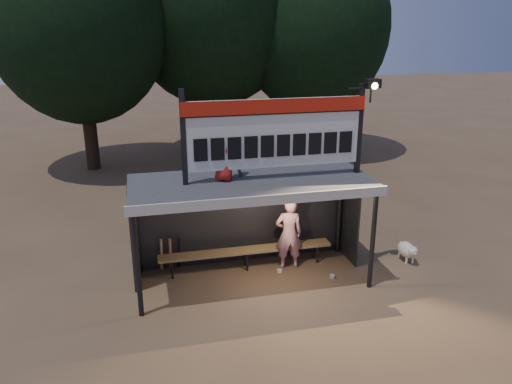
{
  "coord_description": "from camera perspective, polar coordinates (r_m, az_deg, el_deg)",
  "views": [
    {
      "loc": [
        -2.17,
        -9.6,
        5.43
      ],
      "look_at": [
        0.2,
        0.4,
        1.9
      ],
      "focal_mm": 35.0,
      "sensor_mm": 36.0,
      "label": 1
    }
  ],
  "objects": [
    {
      "name": "tree_mid",
      "position": [
        21.34,
        -5.12,
        20.86
      ],
      "size": [
        7.22,
        7.22,
        10.36
      ],
      "color": "black",
      "rests_on": "ground"
    },
    {
      "name": "ground",
      "position": [
        11.24,
        -0.53,
        -9.94
      ],
      "size": [
        80.0,
        80.0,
        0.0
      ],
      "primitive_type": "plane",
      "color": "brown",
      "rests_on": "ground"
    },
    {
      "name": "child_b",
      "position": [
        10.15,
        -3.73,
        4.04
      ],
      "size": [
        0.58,
        0.55,
        1.0
      ],
      "primitive_type": "imported",
      "rotation": [
        0.0,
        0.0,
        2.51
      ],
      "color": "#AF1E1A",
      "rests_on": "dugout_shelter"
    },
    {
      "name": "scoreboard_assembly",
      "position": [
        10.19,
        2.51,
        7.02
      ],
      "size": [
        4.1,
        0.27,
        1.99
      ],
      "color": "black",
      "rests_on": "dugout_shelter"
    },
    {
      "name": "bench",
      "position": [
        11.51,
        -1.15,
        -6.76
      ],
      "size": [
        4.0,
        0.35,
        0.48
      ],
      "color": "olive",
      "rests_on": "ground"
    },
    {
      "name": "child_a",
      "position": [
        10.45,
        -2.9,
        4.62
      ],
      "size": [
        0.54,
        0.43,
        1.05
      ],
      "primitive_type": "imported",
      "rotation": [
        0.0,
        0.0,
        3.21
      ],
      "color": "slate",
      "rests_on": "dugout_shelter"
    },
    {
      "name": "dog",
      "position": [
        12.45,
        16.91,
        -6.36
      ],
      "size": [
        0.36,
        0.81,
        0.49
      ],
      "color": "beige",
      "rests_on": "ground"
    },
    {
      "name": "dugout_shelter",
      "position": [
        10.69,
        -0.85,
        -0.62
      ],
      "size": [
        5.1,
        2.08,
        2.32
      ],
      "color": "#38383B",
      "rests_on": "ground"
    },
    {
      "name": "litter",
      "position": [
        11.9,
        5.08,
        -8.06
      ],
      "size": [
        1.19,
        1.35,
        0.08
      ],
      "color": "#B9331F",
      "rests_on": "ground"
    },
    {
      "name": "tree_left",
      "position": [
        19.68,
        -19.69,
        18.17
      ],
      "size": [
        6.46,
        6.46,
        9.27
      ],
      "color": "black",
      "rests_on": "ground"
    },
    {
      "name": "player",
      "position": [
        11.39,
        3.77,
        -4.77
      ],
      "size": [
        0.65,
        0.45,
        1.71
      ],
      "primitive_type": "imported",
      "rotation": [
        0.0,
        0.0,
        3.07
      ],
      "color": "silver",
      "rests_on": "ground"
    },
    {
      "name": "bats",
      "position": [
        11.56,
        -9.78,
        -6.96
      ],
      "size": [
        0.48,
        0.33,
        0.84
      ],
      "color": "#A07D4A",
      "rests_on": "ground"
    },
    {
      "name": "tree_right",
      "position": [
        21.34,
        6.64,
        18.19
      ],
      "size": [
        6.08,
        6.08,
        8.72
      ],
      "color": "#322116",
      "rests_on": "ground"
    }
  ]
}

